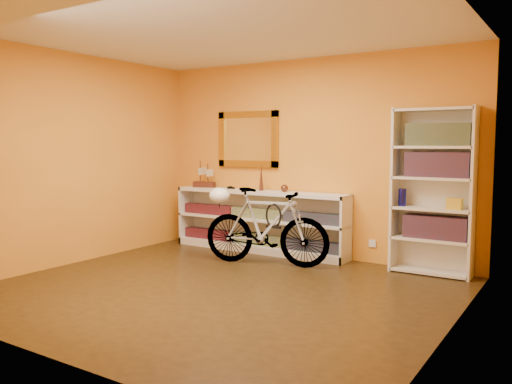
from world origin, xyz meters
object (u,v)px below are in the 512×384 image
Objects in this scene: bookcase at (433,191)px; bicycle at (266,227)px; helmet at (219,196)px; console_unit at (259,221)px.

bookcase reaches higher than bicycle.
bicycle is 6.10× the size of helmet.
helmet is at bearing 90.00° from bicycle.
bicycle reaches higher than console_unit.
console_unit is 2.37m from bookcase.
bookcase is 7.17× the size of helmet.
bicycle is at bearing -160.33° from bookcase.
helmet is (-0.10, -0.77, 0.41)m from console_unit.
bicycle is (0.50, -0.62, 0.05)m from console_unit.
bookcase is at bearing 18.11° from helmet.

